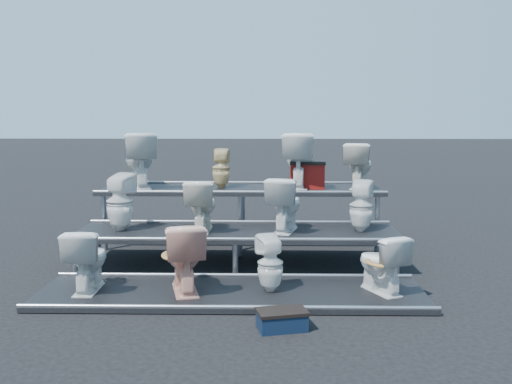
{
  "coord_description": "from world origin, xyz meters",
  "views": [
    {
      "loc": [
        0.38,
        -7.3,
        1.96
      ],
      "look_at": [
        0.24,
        0.1,
        0.96
      ],
      "focal_mm": 40.0,
      "sensor_mm": 36.0,
      "label": 1
    }
  ],
  "objects_px": {
    "toilet_2": "(270,263)",
    "toilet_4": "(120,202)",
    "toilet_1": "(184,256)",
    "toilet_10": "(299,160)",
    "toilet_9": "(221,168)",
    "step_stool": "(282,321)",
    "toilet_8": "(139,160)",
    "toilet_3": "(381,263)",
    "toilet_6": "(285,204)",
    "red_crate": "(307,176)",
    "toilet_11": "(359,165)",
    "toilet_7": "(361,206)",
    "toilet_5": "(201,205)",
    "toilet_0": "(87,259)"
  },
  "relations": [
    {
      "from": "toilet_8",
      "to": "step_stool",
      "type": "distance_m",
      "value": 4.3
    },
    {
      "from": "toilet_9",
      "to": "step_stool",
      "type": "bearing_deg",
      "value": 103.28
    },
    {
      "from": "toilet_6",
      "to": "toilet_9",
      "type": "bearing_deg",
      "value": -39.88
    },
    {
      "from": "toilet_9",
      "to": "toilet_4",
      "type": "bearing_deg",
      "value": 46.81
    },
    {
      "from": "toilet_3",
      "to": "toilet_10",
      "type": "bearing_deg",
      "value": -98.95
    },
    {
      "from": "toilet_3",
      "to": "toilet_1",
      "type": "bearing_deg",
      "value": -24.97
    },
    {
      "from": "toilet_3",
      "to": "toilet_9",
      "type": "bearing_deg",
      "value": -78.41
    },
    {
      "from": "toilet_7",
      "to": "red_crate",
      "type": "bearing_deg",
      "value": -48.35
    },
    {
      "from": "toilet_4",
      "to": "red_crate",
      "type": "bearing_deg",
      "value": -133.08
    },
    {
      "from": "toilet_7",
      "to": "toilet_8",
      "type": "xyz_separation_m",
      "value": [
        -3.16,
        1.3,
        0.48
      ]
    },
    {
      "from": "toilet_0",
      "to": "red_crate",
      "type": "distance_m",
      "value": 3.7
    },
    {
      "from": "toilet_4",
      "to": "toilet_10",
      "type": "relative_size",
      "value": 0.9
    },
    {
      "from": "toilet_8",
      "to": "step_stool",
      "type": "xyz_separation_m",
      "value": [
        2.08,
        -3.56,
        -1.2
      ]
    },
    {
      "from": "toilet_2",
      "to": "toilet_4",
      "type": "distance_m",
      "value": 2.4
    },
    {
      "from": "toilet_3",
      "to": "toilet_8",
      "type": "xyz_separation_m",
      "value": [
        -3.17,
        2.6,
        0.9
      ]
    },
    {
      "from": "toilet_2",
      "to": "toilet_7",
      "type": "height_order",
      "value": "toilet_7"
    },
    {
      "from": "toilet_8",
      "to": "toilet_4",
      "type": "bearing_deg",
      "value": 72.93
    },
    {
      "from": "toilet_5",
      "to": "toilet_11",
      "type": "bearing_deg",
      "value": -148.09
    },
    {
      "from": "toilet_1",
      "to": "toilet_7",
      "type": "bearing_deg",
      "value": -162.11
    },
    {
      "from": "toilet_1",
      "to": "red_crate",
      "type": "height_order",
      "value": "red_crate"
    },
    {
      "from": "toilet_1",
      "to": "toilet_4",
      "type": "distance_m",
      "value": 1.7
    },
    {
      "from": "toilet_9",
      "to": "step_stool",
      "type": "xyz_separation_m",
      "value": [
        0.84,
        -3.56,
        -1.08
      ]
    },
    {
      "from": "toilet_5",
      "to": "toilet_10",
      "type": "xyz_separation_m",
      "value": [
        1.34,
        1.3,
        0.48
      ]
    },
    {
      "from": "toilet_5",
      "to": "toilet_10",
      "type": "bearing_deg",
      "value": -134.01
    },
    {
      "from": "toilet_6",
      "to": "step_stool",
      "type": "distance_m",
      "value": 2.38
    },
    {
      "from": "toilet_1",
      "to": "toilet_2",
      "type": "xyz_separation_m",
      "value": [
        0.94,
        0.0,
        -0.07
      ]
    },
    {
      "from": "toilet_2",
      "to": "toilet_3",
      "type": "xyz_separation_m",
      "value": [
        1.2,
        0.0,
        0.01
      ]
    },
    {
      "from": "toilet_5",
      "to": "toilet_6",
      "type": "distance_m",
      "value": 1.09
    },
    {
      "from": "toilet_2",
      "to": "toilet_6",
      "type": "bearing_deg",
      "value": -119.03
    },
    {
      "from": "toilet_2",
      "to": "toilet_4",
      "type": "xyz_separation_m",
      "value": [
        -1.96,
        1.3,
        0.47
      ]
    },
    {
      "from": "toilet_2",
      "to": "toilet_4",
      "type": "bearing_deg",
      "value": -54.03
    },
    {
      "from": "toilet_3",
      "to": "toilet_11",
      "type": "distance_m",
      "value": 2.73
    },
    {
      "from": "toilet_4",
      "to": "toilet_6",
      "type": "xyz_separation_m",
      "value": [
        2.15,
        0.0,
        -0.02
      ]
    },
    {
      "from": "toilet_8",
      "to": "red_crate",
      "type": "xyz_separation_m",
      "value": [
        2.55,
        -0.0,
        -0.24
      ]
    },
    {
      "from": "toilet_5",
      "to": "toilet_9",
      "type": "height_order",
      "value": "toilet_9"
    },
    {
      "from": "toilet_0",
      "to": "toilet_4",
      "type": "bearing_deg",
      "value": -92.6
    },
    {
      "from": "toilet_3",
      "to": "toilet_11",
      "type": "xyz_separation_m",
      "value": [
        0.16,
        2.6,
        0.82
      ]
    },
    {
      "from": "toilet_4",
      "to": "toilet_6",
      "type": "relative_size",
      "value": 1.06
    },
    {
      "from": "toilet_1",
      "to": "toilet_10",
      "type": "xyz_separation_m",
      "value": [
        1.38,
        2.6,
        0.84
      ]
    },
    {
      "from": "toilet_7",
      "to": "toilet_11",
      "type": "height_order",
      "value": "toilet_11"
    },
    {
      "from": "toilet_0",
      "to": "toilet_10",
      "type": "bearing_deg",
      "value": -134.26
    },
    {
      "from": "toilet_8",
      "to": "step_stool",
      "type": "height_order",
      "value": "toilet_8"
    },
    {
      "from": "red_crate",
      "to": "step_stool",
      "type": "bearing_deg",
      "value": -96.93
    },
    {
      "from": "toilet_7",
      "to": "toilet_3",
      "type": "bearing_deg",
      "value": 106.87
    },
    {
      "from": "toilet_10",
      "to": "toilet_11",
      "type": "distance_m",
      "value": 0.91
    },
    {
      "from": "toilet_4",
      "to": "toilet_9",
      "type": "relative_size",
      "value": 1.26
    },
    {
      "from": "toilet_3",
      "to": "toilet_10",
      "type": "relative_size",
      "value": 0.76
    },
    {
      "from": "toilet_2",
      "to": "toilet_3",
      "type": "relative_size",
      "value": 0.97
    },
    {
      "from": "toilet_8",
      "to": "toilet_10",
      "type": "bearing_deg",
      "value": 161.95
    },
    {
      "from": "toilet_3",
      "to": "toilet_6",
      "type": "distance_m",
      "value": 1.7
    }
  ]
}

